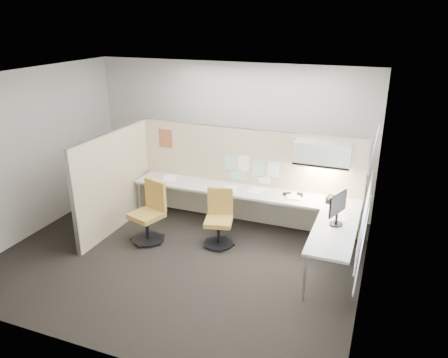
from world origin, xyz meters
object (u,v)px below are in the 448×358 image
at_px(phone, 333,200).
at_px(monitor, 338,207).
at_px(desk, 258,203).
at_px(chair_right, 219,220).
at_px(chair_left, 150,214).

bearing_deg(phone, monitor, -69.57).
distance_m(desk, chair_right, 0.76).
bearing_deg(phone, desk, -163.69).
bearing_deg(monitor, chair_left, 113.60).
distance_m(desk, chair_left, 1.84).
bearing_deg(monitor, phone, 31.46).
bearing_deg(chair_left, desk, 44.47).
distance_m(desk, phone, 1.23).
bearing_deg(chair_left, chair_right, 32.31).
xyz_separation_m(desk, phone, (1.21, 0.16, 0.18)).
bearing_deg(chair_right, desk, 32.51).
distance_m(monitor, phone, 0.84).
relative_size(desk, monitor, 8.14).
height_order(desk, monitor, monitor).
relative_size(desk, chair_right, 4.29).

